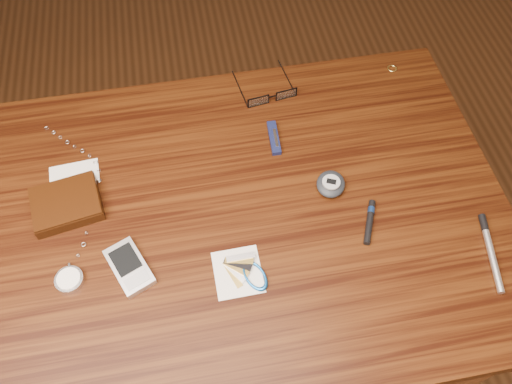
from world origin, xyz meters
The scene contains 12 objects.
ground centered at (0.00, 0.00, 0.00)m, with size 3.80×3.80×0.00m, color #472814.
desk centered at (0.00, 0.00, 0.65)m, with size 1.00×0.70×0.75m.
wallet_and_card centered at (-0.30, 0.07, 0.76)m, with size 0.13×0.16×0.03m.
eyeglasses centered at (0.12, 0.26, 0.76)m, with size 0.13×0.13×0.02m.
gold_ring centered at (0.40, 0.30, 0.75)m, with size 0.02×0.02×0.00m, color #E6D978.
pocket_watch centered at (-0.29, -0.07, 0.76)m, with size 0.11×0.37×0.01m.
pda_phone centered at (-0.20, -0.08, 0.76)m, with size 0.09×0.11×0.01m.
pedometer centered at (0.18, 0.02, 0.76)m, with size 0.07×0.08×0.03m.
notepad_keys centered at (0.00, -0.12, 0.75)m, with size 0.10×0.09×0.01m.
pocket_knife centered at (0.10, 0.15, 0.76)m, with size 0.02×0.08×0.01m.
silver_pen centered at (0.42, -0.15, 0.76)m, with size 0.04×0.15×0.01m.
black_blue_pen centered at (0.23, -0.07, 0.76)m, with size 0.05×0.09×0.01m.
Camera 1 is at (-0.05, -0.46, 1.54)m, focal length 35.00 mm.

